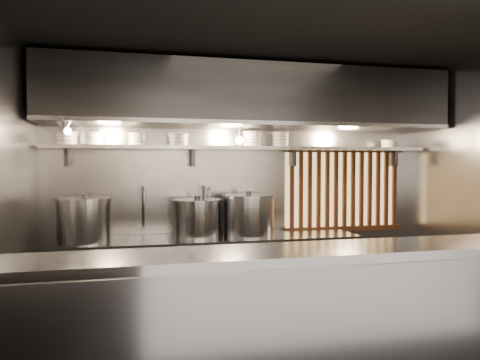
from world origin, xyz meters
name	(u,v)px	position (x,y,z in m)	size (l,w,h in m)	color
floor	(282,355)	(0.00, 0.00, 0.00)	(4.50, 4.50, 0.00)	black
ceiling	(284,37)	(0.00, 0.00, 2.80)	(4.50, 4.50, 0.00)	black
wall_back	(242,189)	(0.00, 1.50, 1.40)	(4.50, 4.50, 0.00)	gray
wall_left	(3,203)	(-2.25, 0.00, 1.40)	(3.00, 3.00, 0.00)	gray
serving_counter	(329,329)	(0.00, -0.96, 0.57)	(4.50, 0.56, 1.13)	#9C9CA2
cooking_bench	(223,277)	(-0.30, 1.13, 0.45)	(3.00, 0.70, 0.90)	#9C9CA2
bowl_shelf	(245,148)	(0.00, 1.32, 1.88)	(4.40, 0.34, 0.04)	#9C9CA2
exhaust_hood	(250,98)	(0.00, 1.10, 2.42)	(4.40, 0.81, 0.65)	#2D2D30
wood_screen	(344,189)	(1.30, 1.45, 1.38)	(1.56, 0.09, 1.04)	#E7B967
faucet_left	(143,199)	(-1.15, 1.37, 1.31)	(0.04, 0.30, 0.50)	silver
faucet_right	(206,198)	(-0.45, 1.37, 1.31)	(0.04, 0.30, 0.50)	silver
heat_lamp	(65,125)	(-1.90, 0.85, 2.07)	(0.25, 0.35, 0.20)	#9C9CA2
pendant_bulb	(239,140)	(-0.10, 1.20, 1.96)	(0.09, 0.09, 0.19)	#2D2D30
stock_pot_left	(85,220)	(-1.75, 1.10, 1.13)	(0.75, 0.75, 0.50)	#9C9CA2
stock_pot_mid	(249,215)	(-0.01, 1.14, 1.13)	(0.76, 0.76, 0.49)	#9C9CA2
stock_pot_right	(197,218)	(-0.58, 1.17, 1.11)	(0.55, 0.55, 0.45)	#9C9CA2
bowl_stack_0	(67,138)	(-1.94, 1.32, 1.97)	(0.24, 0.24, 0.13)	silver
bowl_stack_1	(95,139)	(-1.65, 1.32, 1.97)	(0.21, 0.21, 0.13)	silver
bowl_stack_2	(138,139)	(-1.21, 1.32, 1.97)	(0.21, 0.21, 0.13)	silver
bowl_stack_3	(179,140)	(-0.77, 1.32, 1.97)	(0.23, 0.23, 0.13)	silver
bowl_stack_4	(252,139)	(0.08, 1.32, 1.98)	(0.23, 0.23, 0.17)	silver
bowl_stack_5	(280,139)	(0.42, 1.32, 1.99)	(0.20, 0.20, 0.17)	silver
bowl_stack_6	(389,144)	(1.85, 1.32, 1.95)	(0.21, 0.21, 0.09)	silver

